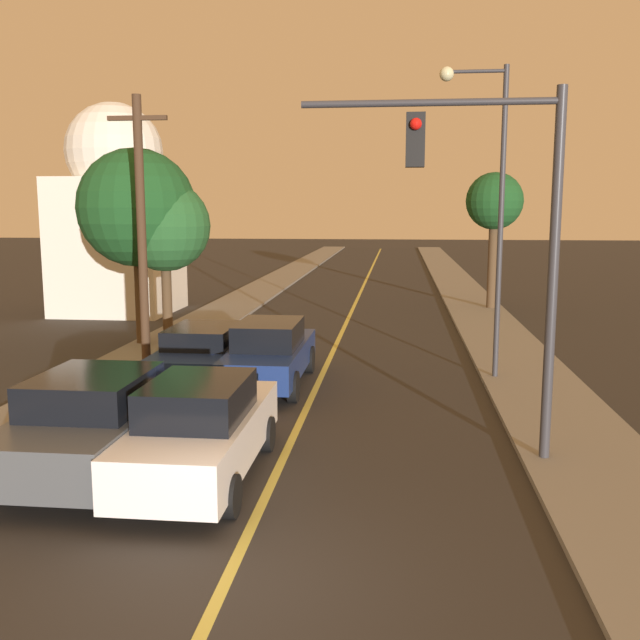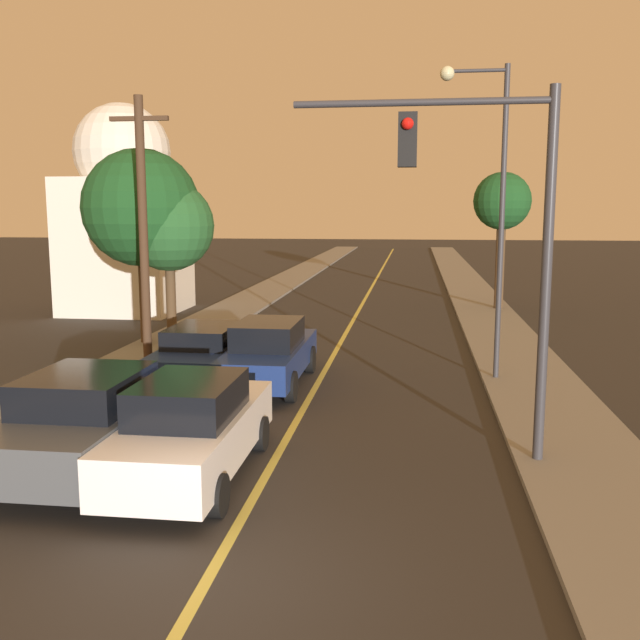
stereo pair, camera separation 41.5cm
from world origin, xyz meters
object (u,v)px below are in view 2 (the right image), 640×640
Objects in this scene: car_outer_lane_front at (91,419)px; traffic_signal_mast at (490,213)px; tree_left_near at (141,208)px; car_near_lane_front at (192,429)px; tree_left_far at (169,227)px; utility_pole_left at (143,229)px; domed_building_left at (125,213)px; car_outer_lane_second at (206,350)px; car_near_lane_second at (270,353)px; tree_right_near at (502,203)px; streetlamp_right at (488,184)px.

car_outer_lane_front is 0.77× the size of traffic_signal_mast.
tree_left_near is (-3.29, 11.00, 3.60)m from car_outer_lane_front.
car_near_lane_front is 1.88m from car_outer_lane_front.
tree_left_near is 1.19× the size of tree_left_far.
utility_pole_left is at bearing 116.05° from car_near_lane_front.
car_outer_lane_second is at bearing -59.11° from domed_building_left.
domed_building_left is at bearing 125.75° from car_near_lane_second.
tree_right_near is (7.34, 14.71, 3.86)m from car_near_lane_second.
tree_right_near is (12.50, 9.90, 0.23)m from tree_left_near.
car_outer_lane_second is 17.30m from tree_right_near.
streetlamp_right reaches higher than tree_left_near.
tree_left_far is at bearing 159.37° from streetlamp_right.
utility_pole_left is 1.38× the size of tree_left_far.
streetlamp_right is at bearing 4.75° from car_outer_lane_second.
traffic_signal_mast is at bearing -51.60° from domed_building_left.
car_outer_lane_front is at bearing -69.27° from domed_building_left.
car_outer_lane_front is 20.10m from domed_building_left.
traffic_signal_mast is (4.86, -5.00, 3.53)m from car_near_lane_second.
tree_left_near is at bearing 111.97° from utility_pole_left.
car_outer_lane_front is 0.62× the size of streetlamp_right.
tree_left_far reaches higher than car_near_lane_front.
tree_left_far is 0.59× the size of domed_building_left.
car_outer_lane_front is at bearing -169.93° from traffic_signal_mast.
tree_right_near reaches higher than tree_left_far.
utility_pole_left reaches higher than tree_left_near.
tree_left_near is at bearing 161.25° from streetlamp_right.
streetlamp_right is at bearing 12.66° from car_near_lane_second.
tree_left_near reaches higher than car_near_lane_second.
streetlamp_right is 1.32× the size of tree_right_near.
tree_left_far is 0.89× the size of tree_right_near.
car_near_lane_second is 6.47m from car_outer_lane_front.
domed_building_left is (-5.22, 11.26, 0.37)m from utility_pole_left.
tree_left_near is at bearing 135.61° from traffic_signal_mast.
domed_building_left is at bearing 110.73° from car_outer_lane_front.
tree_right_near is (9.21, 20.91, 3.82)m from car_outer_lane_front.
tree_left_far is at bearing 119.58° from car_outer_lane_second.
traffic_signal_mast is at bearing -45.81° from car_near_lane_second.
car_near_lane_second is at bearing -18.15° from car_outer_lane_second.
traffic_signal_mast is 10.47m from utility_pole_left.
domed_building_left is (-8.88, 18.73, 3.44)m from car_near_lane_front.
utility_pole_left reaches higher than car_outer_lane_second.
tree_right_near reaches higher than car_outer_lane_second.
utility_pole_left is 4.07m from tree_left_near.
tree_left_near is (-10.02, 9.81, 0.10)m from traffic_signal_mast.
utility_pole_left is 17.53m from tree_right_near.
domed_building_left is at bearing 142.14° from streetlamp_right.
traffic_signal_mast reaches higher than car_near_lane_front.
streetlamp_right is 1.08× the size of utility_pole_left.
streetlamp_right is 1.49× the size of tree_left_far.
car_outer_lane_front is 11.72m from tree_left_far.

